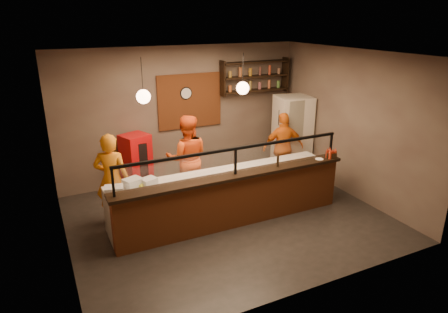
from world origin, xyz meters
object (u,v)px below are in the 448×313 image
red_cooler (136,163)px  condiment_caddy (331,155)px  cook_mid (187,159)px  pizza_dough (232,172)px  wall_clock (186,93)px  cook_left (112,179)px  fridge (292,135)px  pepper_mill (278,161)px  cook_right (283,148)px

red_cooler → condiment_caddy: 4.30m
cook_mid → pizza_dough: bearing=137.5°
wall_clock → cook_mid: 1.80m
cook_left → condiment_caddy: (4.25, -1.22, 0.22)m
wall_clock → condiment_caddy: 3.65m
cook_left → cook_mid: bearing=-144.7°
red_cooler → fridge: bearing=-28.7°
red_cooler → condiment_caddy: red_cooler is taller
cook_left → pepper_mill: (2.97, -1.17, 0.27)m
wall_clock → red_cooler: bearing=-167.2°
cook_right → pizza_dough: (-1.89, -1.01, 0.06)m
fridge → red_cooler: 3.92m
fridge → pepper_mill: (-1.68, -1.91, 0.19)m
condiment_caddy → pepper_mill: bearing=177.8°
wall_clock → fridge: bearing=-19.0°
pizza_dough → cook_right: bearing=28.0°
fridge → pizza_dough: size_ratio=4.27×
pizza_dough → pepper_mill: (0.77, -0.46, 0.26)m
wall_clock → cook_left: wall_clock is taller
wall_clock → pepper_mill: size_ratio=1.37×
pizza_dough → red_cooler: bearing=125.6°
cook_right → condiment_caddy: 1.54m
cook_mid → pizza_dough: 1.16m
cook_mid → fridge: (2.99, 0.43, 0.03)m
fridge → condiment_caddy: 2.00m
red_cooler → cook_right: bearing=-37.3°
wall_clock → condiment_caddy: bearing=-53.3°
cook_right → cook_mid: bearing=15.2°
wall_clock → fridge: 2.87m
cook_mid → fridge: 3.03m
cook_right → pizza_dough: cook_right is taller
cook_left → cook_right: bearing=-151.0°
cook_left → condiment_caddy: cook_left is taller
cook_right → wall_clock: bearing=-18.3°
red_cooler → condiment_caddy: size_ratio=6.72×
pizza_dough → condiment_caddy: size_ratio=2.32×
cook_left → pizza_dough: cook_left is taller
wall_clock → condiment_caddy: (2.10, -2.82, -0.98)m
pizza_dough → pepper_mill: size_ratio=2.11×
wall_clock → cook_right: bearing=-33.8°
red_cooler → pepper_mill: 3.33m
red_cooler → condiment_caddy: bearing=-56.4°
pizza_dough → condiment_caddy: condiment_caddy is taller
cook_mid → cook_left: bearing=29.3°
cook_mid → fridge: size_ratio=0.97×
pizza_dough → condiment_caddy: bearing=-13.9°
cook_right → fridge: fridge is taller
cook_right → pepper_mill: cook_right is taller
pizza_dough → condiment_caddy: (2.04, -0.51, 0.21)m
fridge → pizza_dough: (-2.44, -1.45, -0.08)m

